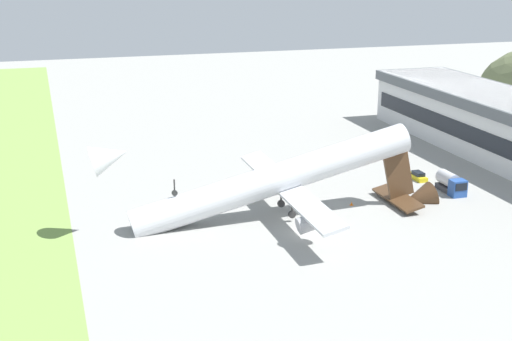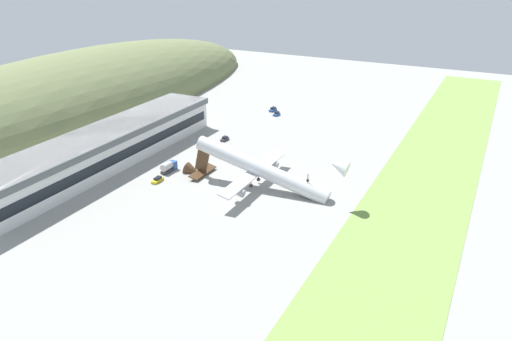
# 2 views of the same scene
# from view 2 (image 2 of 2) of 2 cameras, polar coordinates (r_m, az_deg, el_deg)

# --- Properties ---
(ground_plane) EXTENTS (381.76, 381.76, 0.00)m
(ground_plane) POSITION_cam_2_polar(r_m,az_deg,el_deg) (155.35, 0.90, -0.67)
(ground_plane) COLOR gray
(grass_strip_foreground) EXTENTS (343.58, 28.50, 0.08)m
(grass_strip_foreground) POSITION_cam_2_polar(r_m,az_deg,el_deg) (143.43, 17.64, -4.01)
(grass_strip_foreground) COLOR #759947
(grass_strip_foreground) RESTS_ON ground_plane
(hill_backdrop) EXTENTS (268.50, 73.01, 49.71)m
(hill_backdrop) POSITION_cam_2_polar(r_m,az_deg,el_deg) (236.66, -19.97, 6.50)
(hill_backdrop) COLOR #667047
(hill_backdrop) RESTS_ON ground_plane
(terminal_building) EXTENTS (99.22, 17.76, 11.55)m
(terminal_building) POSITION_cam_2_polar(r_m,az_deg,el_deg) (168.79, -16.98, 2.69)
(terminal_building) COLOR silver
(terminal_building) RESTS_ON ground_plane
(cargo_airplane) EXTENTS (37.20, 53.13, 16.46)m
(cargo_airplane) POSITION_cam_2_polar(r_m,az_deg,el_deg) (146.25, 0.22, 0.11)
(cargo_airplane) COLOR silver
(service_car_0) EXTENTS (4.40, 1.68, 1.42)m
(service_car_0) POSITION_cam_2_polar(r_m,az_deg,el_deg) (154.46, -11.19, -1.05)
(service_car_0) COLOR gold
(service_car_0) RESTS_ON ground_plane
(service_car_1) EXTENTS (3.76, 1.81, 1.53)m
(service_car_1) POSITION_cam_2_polar(r_m,az_deg,el_deg) (185.67, -3.59, 3.64)
(service_car_1) COLOR #333338
(service_car_1) RESTS_ON ground_plane
(service_car_2) EXTENTS (3.98, 1.85, 1.65)m
(service_car_2) POSITION_cam_2_polar(r_m,az_deg,el_deg) (215.16, 2.38, 6.49)
(service_car_2) COLOR #264C99
(service_car_2) RESTS_ON ground_plane
(service_car_3) EXTENTS (4.64, 1.95, 1.69)m
(service_car_3) POSITION_cam_2_polar(r_m,az_deg,el_deg) (221.41, 1.95, 6.99)
(service_car_3) COLOR #264C99
(service_car_3) RESTS_ON ground_plane
(fuel_truck) EXTENTS (6.13, 2.47, 3.24)m
(fuel_truck) POSITION_cam_2_polar(r_m,az_deg,el_deg) (160.68, -9.95, 0.41)
(fuel_truck) COLOR #264C99
(fuel_truck) RESTS_ON ground_plane
(traffic_cone_0) EXTENTS (0.52, 0.52, 0.58)m
(traffic_cone_0) POSITION_cam_2_polar(r_m,az_deg,el_deg) (152.58, -4.20, -1.09)
(traffic_cone_0) COLOR orange
(traffic_cone_0) RESTS_ON ground_plane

